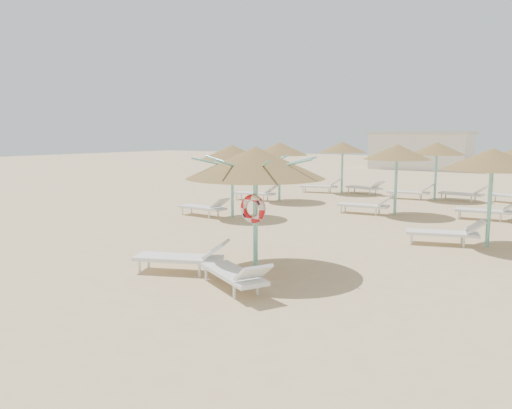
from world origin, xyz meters
The scene contains 6 objects.
ground centered at (0.00, 0.00, 0.00)m, with size 120.00×120.00×0.00m, color tan.
main_palapa centered at (0.37, 0.20, 2.41)m, with size 3.09×3.09×2.77m.
lounger_main_a centered at (-0.77, -0.92, 0.36)m, with size 2.16×1.40×0.76m.
lounger_main_b centered at (0.96, -1.33, 0.35)m, with size 2.06×1.44×0.73m.
palapa_field centered at (2.86, 10.62, 2.30)m, with size 19.51×13.00×2.69m.
service_hut centered at (-6.00, 35.00, 1.64)m, with size 8.40×4.40×3.25m.
Camera 1 is at (6.57, -8.91, 3.05)m, focal length 35.00 mm.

